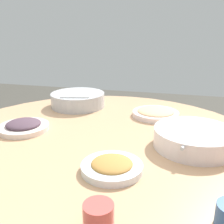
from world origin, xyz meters
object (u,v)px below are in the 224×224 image
at_px(round_dining_table, 98,158).
at_px(rice_bowl, 78,99).
at_px(dish_eggplant, 24,126).
at_px(tea_cup_far, 99,218).
at_px(dish_noodles, 156,113).
at_px(soup_bowl, 194,139).
at_px(dish_tofu_braise, 112,166).

distance_m(round_dining_table, rice_bowl, 0.48).
relative_size(round_dining_table, dish_eggplant, 6.39).
bearing_deg(tea_cup_far, dish_noodles, 177.01).
distance_m(soup_bowl, tea_cup_far, 0.53).
xyz_separation_m(dish_tofu_braise, dish_noodles, (-0.56, 0.08, 0.00)).
height_order(dish_tofu_braise, tea_cup_far, tea_cup_far).
height_order(round_dining_table, dish_noodles, dish_noodles).
distance_m(soup_bowl, dish_eggplant, 0.70).
relative_size(soup_bowl, dish_eggplant, 1.48).
height_order(dish_tofu_braise, dish_noodles, dish_noodles).
bearing_deg(dish_noodles, dish_eggplant, -58.30).
bearing_deg(round_dining_table, rice_bowl, -148.40).
bearing_deg(dish_eggplant, tea_cup_far, 45.81).
distance_m(rice_bowl, dish_eggplant, 0.40).
distance_m(dish_tofu_braise, dish_noodles, 0.56).
xyz_separation_m(rice_bowl, dish_eggplant, (0.39, -0.09, -0.02)).
bearing_deg(round_dining_table, soup_bowl, 92.65).
height_order(rice_bowl, tea_cup_far, rice_bowl).
bearing_deg(tea_cup_far, dish_eggplant, -134.19).
bearing_deg(tea_cup_far, rice_bowl, -155.45).
distance_m(soup_bowl, dish_noodles, 0.36).
distance_m(rice_bowl, dish_tofu_braise, 0.72).
relative_size(rice_bowl, dish_noodles, 1.30).
bearing_deg(dish_noodles, soup_bowl, 28.40).
bearing_deg(dish_tofu_braise, dish_noodles, 172.07).
distance_m(dish_eggplant, tea_cup_far, 0.68).
xyz_separation_m(dish_eggplant, tea_cup_far, (0.48, 0.49, 0.02)).
bearing_deg(soup_bowl, dish_eggplant, -89.09).
xyz_separation_m(round_dining_table, dish_eggplant, (-0.01, -0.34, 0.10)).
height_order(round_dining_table, soup_bowl, soup_bowl).
xyz_separation_m(soup_bowl, tea_cup_far, (0.49, -0.21, 0.00)).
relative_size(rice_bowl, dish_eggplant, 1.39).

